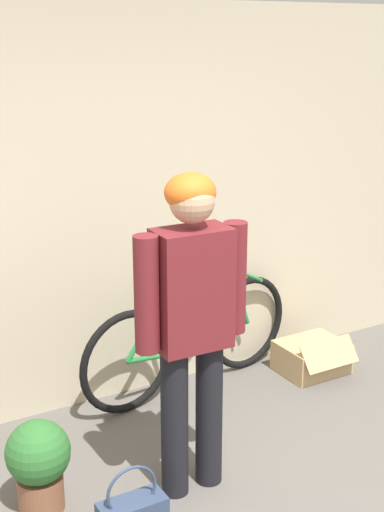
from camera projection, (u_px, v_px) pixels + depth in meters
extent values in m
cube|color=beige|center=(101.00, 212.00, 4.57)|extent=(8.00, 0.06, 2.60)
cube|color=white|center=(179.00, 333.00, 5.09)|extent=(0.08, 0.01, 0.12)
cylinder|color=black|center=(175.00, 423.00, 3.77)|extent=(0.15, 0.15, 0.84)
cylinder|color=black|center=(209.00, 413.00, 3.87)|extent=(0.15, 0.15, 0.84)
cube|color=maroon|center=(192.00, 289.00, 3.60)|extent=(0.39, 0.24, 0.63)
cylinder|color=maroon|center=(147.00, 295.00, 3.48)|extent=(0.13, 0.13, 0.60)
cylinder|color=maroon|center=(235.00, 278.00, 3.72)|extent=(0.13, 0.13, 0.60)
sphere|color=tan|center=(192.00, 201.00, 3.47)|extent=(0.23, 0.23, 0.23)
ellipsoid|color=orange|center=(190.00, 192.00, 3.47)|extent=(0.26, 0.24, 0.19)
torus|color=black|center=(127.00, 362.00, 4.63)|extent=(0.71, 0.15, 0.71)
torus|color=black|center=(247.00, 323.00, 5.25)|extent=(0.71, 0.15, 0.71)
cylinder|color=#237A38|center=(153.00, 357.00, 4.76)|extent=(0.41, 0.09, 0.09)
cylinder|color=#237A38|center=(145.00, 330.00, 4.66)|extent=(0.32, 0.08, 0.39)
cylinder|color=#237A38|center=(170.00, 326.00, 4.79)|extent=(0.14, 0.05, 0.43)
cylinder|color=#237A38|center=(206.00, 316.00, 4.98)|extent=(0.55, 0.12, 0.44)
cylinder|color=#237A38|center=(201.00, 289.00, 4.88)|extent=(0.63, 0.13, 0.05)
cylinder|color=#237A38|center=(241.00, 302.00, 5.16)|extent=(0.16, 0.06, 0.37)
cylinder|color=#237A38|center=(237.00, 277.00, 5.08)|extent=(0.07, 0.04, 0.08)
cylinder|color=#237A38|center=(240.00, 272.00, 5.08)|extent=(0.09, 0.46, 0.02)
ellipsoid|color=black|center=(163.00, 295.00, 4.69)|extent=(0.23, 0.11, 0.05)
torus|color=#334260|center=(132.00, 490.00, 3.51)|extent=(0.27, 0.02, 0.27)
cube|color=tan|center=(311.00, 357.00, 5.26)|extent=(0.47, 0.38, 0.22)
cube|color=tan|center=(330.00, 354.00, 5.07)|extent=(0.45, 0.14, 0.17)
cylinder|color=brown|center=(41.00, 492.00, 3.73)|extent=(0.24, 0.24, 0.19)
sphere|color=#2D6B2D|center=(38.00, 452.00, 3.66)|extent=(0.34, 0.34, 0.34)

